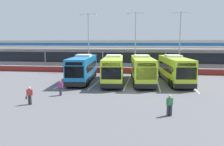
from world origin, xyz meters
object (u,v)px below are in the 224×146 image
lamp_post_west (88,38)px  lamp_post_centre (135,38)px  coach_bus_centre (142,70)px  pedestrian_with_handbag (29,95)px  pedestrian_child (61,87)px  coach_bus_leftmost (83,69)px  coach_bus_right_centre (174,70)px  pedestrian_in_dark_coat (170,105)px  coach_bus_left_centre (113,69)px  lamp_post_east (180,38)px

lamp_post_west → lamp_post_centre: same height
coach_bus_centre → pedestrian_with_handbag: bearing=-126.7°
pedestrian_child → lamp_post_west: bearing=96.0°
coach_bus_leftmost → coach_bus_centre: same height
coach_bus_right_centre → coach_bus_leftmost: bearing=-176.4°
coach_bus_leftmost → pedestrian_child: (0.18, -9.23, -0.91)m
coach_bus_centre → pedestrian_child: bearing=-131.7°
pedestrian_in_dark_coat → coach_bus_left_centre: bearing=114.4°
coach_bus_left_centre → lamp_post_east: bearing=48.2°
coach_bus_centre → pedestrian_with_handbag: 16.34m
coach_bus_centre → pedestrian_child: (-8.29, -9.29, -0.91)m
pedestrian_in_dark_coat → lamp_post_centre: bearing=98.8°
coach_bus_left_centre → coach_bus_right_centre: size_ratio=1.00×
pedestrian_in_dark_coat → pedestrian_child: bearing=154.4°
coach_bus_left_centre → coach_bus_centre: size_ratio=1.00×
coach_bus_right_centre → pedestrian_with_handbag: (-14.22, -13.82, -0.93)m
coach_bus_centre → pedestrian_with_handbag: (-9.75, -13.08, -0.93)m
coach_bus_leftmost → coach_bus_right_centre: same height
pedestrian_in_dark_coat → lamp_post_east: lamp_post_east is taller
coach_bus_centre → coach_bus_right_centre: (4.48, 0.74, 0.00)m
lamp_post_east → pedestrian_in_dark_coat: bearing=-99.1°
lamp_post_west → coach_bus_centre: bearing=-46.1°
coach_bus_centre → coach_bus_right_centre: 4.54m
coach_bus_left_centre → pedestrian_in_dark_coat: coach_bus_left_centre is taller
coach_bus_centre → pedestrian_in_dark_coat: 14.65m
coach_bus_leftmost → lamp_post_west: lamp_post_west is taller
coach_bus_right_centre → pedestrian_with_handbag: 19.86m
coach_bus_left_centre → lamp_post_centre: (2.47, 11.20, 4.50)m
coach_bus_right_centre → pedestrian_in_dark_coat: 15.34m
coach_bus_right_centre → lamp_post_east: 11.67m
pedestrian_in_dark_coat → pedestrian_child: same height
coach_bus_right_centre → pedestrian_in_dark_coat: size_ratio=7.62×
coach_bus_right_centre → lamp_post_west: bearing=145.9°
coach_bus_leftmost → coach_bus_right_centre: 12.97m
coach_bus_left_centre → lamp_post_east: lamp_post_east is taller
pedestrian_in_dark_coat → lamp_post_west: (-12.79, 25.22, 5.42)m
pedestrian_with_handbag → coach_bus_right_centre: bearing=44.2°
pedestrian_with_handbag → lamp_post_east: (16.28, 24.39, 5.43)m
coach_bus_right_centre → lamp_post_centre: size_ratio=1.12×
coach_bus_leftmost → pedestrian_with_handbag: bearing=-95.6°
lamp_post_east → coach_bus_left_centre: bearing=-131.8°
coach_bus_centre → lamp_post_east: (6.54, 11.31, 4.50)m
pedestrian_in_dark_coat → pedestrian_child: 11.85m
coach_bus_leftmost → lamp_post_east: 19.36m
pedestrian_with_handbag → lamp_post_west: lamp_post_west is taller
pedestrian_with_handbag → pedestrian_child: (1.45, 3.79, 0.02)m
coach_bus_leftmost → coach_bus_left_centre: (4.51, -0.37, 0.00)m
lamp_post_east → lamp_post_centre: bearing=-176.1°
coach_bus_leftmost → coach_bus_left_centre: same height
lamp_post_west → lamp_post_centre: (8.91, -0.04, 0.00)m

